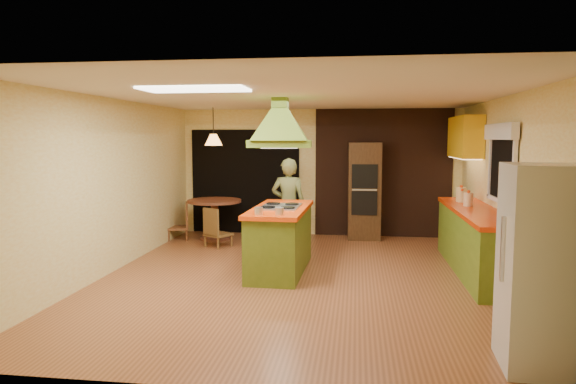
# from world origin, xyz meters

# --- Properties ---
(ground) EXTENTS (6.50, 6.50, 0.00)m
(ground) POSITION_xyz_m (0.00, 0.00, 0.00)
(ground) COLOR #975631
(ground) RESTS_ON ground
(room_walls) EXTENTS (5.50, 6.50, 6.50)m
(room_walls) POSITION_xyz_m (0.00, 0.00, 1.25)
(room_walls) COLOR #F1E9AD
(room_walls) RESTS_ON ground
(ceiling_plane) EXTENTS (6.50, 6.50, 0.00)m
(ceiling_plane) POSITION_xyz_m (0.00, 0.00, 2.50)
(ceiling_plane) COLOR silver
(ceiling_plane) RESTS_ON room_walls
(brick_panel) EXTENTS (2.64, 0.03, 2.50)m
(brick_panel) POSITION_xyz_m (1.25, 3.23, 1.25)
(brick_panel) COLOR #381E14
(brick_panel) RESTS_ON ground
(nook_opening) EXTENTS (2.20, 0.03, 2.10)m
(nook_opening) POSITION_xyz_m (-1.50, 3.23, 1.05)
(nook_opening) COLOR black
(nook_opening) RESTS_ON ground
(right_counter) EXTENTS (0.62, 3.05, 0.92)m
(right_counter) POSITION_xyz_m (2.45, 0.60, 0.46)
(right_counter) COLOR olive
(right_counter) RESTS_ON ground
(upper_cabinets) EXTENTS (0.34, 1.40, 0.70)m
(upper_cabinets) POSITION_xyz_m (2.57, 2.20, 1.95)
(upper_cabinets) COLOR yellow
(upper_cabinets) RESTS_ON room_walls
(window_right) EXTENTS (0.12, 1.35, 1.06)m
(window_right) POSITION_xyz_m (2.70, 0.40, 1.77)
(window_right) COLOR black
(window_right) RESTS_ON room_walls
(fluor_panel) EXTENTS (1.20, 0.60, 0.03)m
(fluor_panel) POSITION_xyz_m (-1.10, -1.20, 2.48)
(fluor_panel) COLOR white
(fluor_panel) RESTS_ON ceiling_plane
(kitchen_island) EXTENTS (0.80, 1.90, 0.95)m
(kitchen_island) POSITION_xyz_m (-0.35, 0.32, 0.48)
(kitchen_island) COLOR #5A6D1B
(kitchen_island) RESTS_ON ground
(range_hood) EXTENTS (0.93, 0.69, 0.78)m
(range_hood) POSITION_xyz_m (-0.35, 0.32, 2.26)
(range_hood) COLOR #5D7B1E
(range_hood) RESTS_ON ceiling_plane
(man) EXTENTS (0.59, 0.39, 1.60)m
(man) POSITION_xyz_m (-0.40, 1.61, 0.80)
(man) COLOR brown
(man) RESTS_ON ground
(refrigerator) EXTENTS (0.75, 0.71, 1.72)m
(refrigerator) POSITION_xyz_m (2.33, -2.52, 0.86)
(refrigerator) COLOR silver
(refrigerator) RESTS_ON ground
(wall_oven) EXTENTS (0.63, 0.62, 1.85)m
(wall_oven) POSITION_xyz_m (0.89, 2.95, 0.92)
(wall_oven) COLOR #4E3219
(wall_oven) RESTS_ON ground
(dining_table) EXTENTS (1.02, 1.02, 0.76)m
(dining_table) POSITION_xyz_m (-1.94, 2.48, 0.54)
(dining_table) COLOR brown
(dining_table) RESTS_ON ground
(chair_left) EXTENTS (0.49, 0.49, 0.71)m
(chair_left) POSITION_xyz_m (-2.64, 2.38, 0.36)
(chair_left) COLOR brown
(chair_left) RESTS_ON ground
(chair_near) EXTENTS (0.53, 0.53, 0.71)m
(chair_near) POSITION_xyz_m (-1.69, 1.83, 0.35)
(chair_near) COLOR brown
(chair_near) RESTS_ON ground
(pendant_lamp) EXTENTS (0.43, 0.43, 0.21)m
(pendant_lamp) POSITION_xyz_m (-1.94, 2.48, 1.90)
(pendant_lamp) COLOR #FF9E3F
(pendant_lamp) RESTS_ON ceiling_plane
(canister_large) EXTENTS (0.18, 0.18, 0.22)m
(canister_large) POSITION_xyz_m (2.40, 1.51, 1.03)
(canister_large) COLOR #FAF2C9
(canister_large) RESTS_ON right_counter
(canister_medium) EXTENTS (0.16, 0.16, 0.20)m
(canister_medium) POSITION_xyz_m (2.40, 0.96, 1.02)
(canister_medium) COLOR #F9EBC8
(canister_medium) RESTS_ON right_counter
(canister_small) EXTENTS (0.15, 0.15, 0.18)m
(canister_small) POSITION_xyz_m (2.40, 1.45, 1.01)
(canister_small) COLOR #EFE7C0
(canister_small) RESTS_ON right_counter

